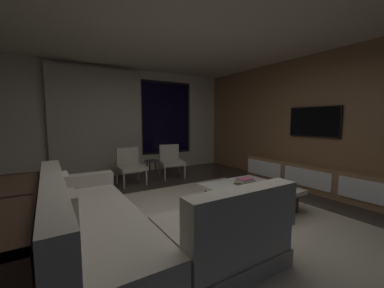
{
  "coord_description": "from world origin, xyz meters",
  "views": [
    {
      "loc": [
        -1.61,
        -2.46,
        1.38
      ],
      "look_at": [
        0.73,
        1.31,
        0.93
      ],
      "focal_mm": 21.91,
      "sensor_mm": 36.0,
      "label": 1
    }
  ],
  "objects_px": {
    "coffee_table": "(250,198)",
    "media_console": "(315,179)",
    "console_table_behind_couch": "(11,235)",
    "book_stack_on_coffee_table": "(245,181)",
    "accent_chair_by_curtain": "(130,164)",
    "sectional_couch": "(124,229)",
    "mounted_tv": "(314,122)",
    "side_stool": "(151,164)",
    "accent_chair_near_window": "(171,159)"
  },
  "relations": [
    {
      "from": "accent_chair_near_window",
      "to": "media_console",
      "type": "height_order",
      "value": "accent_chair_near_window"
    },
    {
      "from": "side_stool",
      "to": "book_stack_on_coffee_table",
      "type": "bearing_deg",
      "value": -75.19
    },
    {
      "from": "coffee_table",
      "to": "accent_chair_by_curtain",
      "type": "distance_m",
      "value": 2.71
    },
    {
      "from": "coffee_table",
      "to": "mounted_tv",
      "type": "bearing_deg",
      "value": 5.68
    },
    {
      "from": "sectional_couch",
      "to": "book_stack_on_coffee_table",
      "type": "bearing_deg",
      "value": 10.3
    },
    {
      "from": "accent_chair_by_curtain",
      "to": "sectional_couch",
      "type": "bearing_deg",
      "value": -108.22
    },
    {
      "from": "accent_chair_by_curtain",
      "to": "mounted_tv",
      "type": "distance_m",
      "value": 3.92
    },
    {
      "from": "mounted_tv",
      "to": "console_table_behind_couch",
      "type": "height_order",
      "value": "mounted_tv"
    },
    {
      "from": "sectional_couch",
      "to": "accent_chair_near_window",
      "type": "xyz_separation_m",
      "value": [
        1.93,
        2.78,
        0.14
      ]
    },
    {
      "from": "sectional_couch",
      "to": "media_console",
      "type": "relative_size",
      "value": 0.81
    },
    {
      "from": "accent_chair_by_curtain",
      "to": "media_console",
      "type": "height_order",
      "value": "accent_chair_by_curtain"
    },
    {
      "from": "accent_chair_by_curtain",
      "to": "media_console",
      "type": "bearing_deg",
      "value": -40.58
    },
    {
      "from": "sectional_couch",
      "to": "media_console",
      "type": "distance_m",
      "value": 3.77
    },
    {
      "from": "book_stack_on_coffee_table",
      "to": "console_table_behind_couch",
      "type": "relative_size",
      "value": 0.14
    },
    {
      "from": "side_stool",
      "to": "console_table_behind_couch",
      "type": "distance_m",
      "value": 3.48
    },
    {
      "from": "accent_chair_by_curtain",
      "to": "console_table_behind_couch",
      "type": "relative_size",
      "value": 0.37
    },
    {
      "from": "accent_chair_near_window",
      "to": "accent_chair_by_curtain",
      "type": "relative_size",
      "value": 1.0
    },
    {
      "from": "book_stack_on_coffee_table",
      "to": "console_table_behind_couch",
      "type": "xyz_separation_m",
      "value": [
        -2.94,
        -0.24,
        0.0
      ]
    },
    {
      "from": "book_stack_on_coffee_table",
      "to": "mounted_tv",
      "type": "bearing_deg",
      "value": 1.87
    },
    {
      "from": "media_console",
      "to": "mounted_tv",
      "type": "relative_size",
      "value": 2.99
    },
    {
      "from": "media_console",
      "to": "mounted_tv",
      "type": "height_order",
      "value": "mounted_tv"
    },
    {
      "from": "accent_chair_near_window",
      "to": "side_stool",
      "type": "distance_m",
      "value": 0.54
    },
    {
      "from": "sectional_couch",
      "to": "side_stool",
      "type": "xyz_separation_m",
      "value": [
        1.4,
        2.74,
        0.08
      ]
    },
    {
      "from": "accent_chair_by_curtain",
      "to": "side_stool",
      "type": "relative_size",
      "value": 1.7
    },
    {
      "from": "accent_chair_by_curtain",
      "to": "console_table_behind_couch",
      "type": "bearing_deg",
      "value": -125.07
    },
    {
      "from": "sectional_couch",
      "to": "accent_chair_by_curtain",
      "type": "bearing_deg",
      "value": 71.78
    },
    {
      "from": "book_stack_on_coffee_table",
      "to": "accent_chair_by_curtain",
      "type": "height_order",
      "value": "accent_chair_by_curtain"
    },
    {
      "from": "side_stool",
      "to": "sectional_couch",
      "type": "bearing_deg",
      "value": -116.97
    },
    {
      "from": "console_table_behind_couch",
      "to": "accent_chair_near_window",
      "type": "bearing_deg",
      "value": 43.04
    },
    {
      "from": "side_stool",
      "to": "accent_chair_near_window",
      "type": "bearing_deg",
      "value": 4.53
    },
    {
      "from": "accent_chair_by_curtain",
      "to": "mounted_tv",
      "type": "height_order",
      "value": "mounted_tv"
    },
    {
      "from": "coffee_table",
      "to": "media_console",
      "type": "height_order",
      "value": "media_console"
    },
    {
      "from": "media_console",
      "to": "console_table_behind_couch",
      "type": "xyz_separation_m",
      "value": [
        -4.68,
        -0.1,
        0.16
      ]
    },
    {
      "from": "mounted_tv",
      "to": "book_stack_on_coffee_table",
      "type": "bearing_deg",
      "value": -178.13
    },
    {
      "from": "sectional_couch",
      "to": "book_stack_on_coffee_table",
      "type": "distance_m",
      "value": 2.06
    },
    {
      "from": "sectional_couch",
      "to": "coffee_table",
      "type": "relative_size",
      "value": 2.16
    },
    {
      "from": "mounted_tv",
      "to": "coffee_table",
      "type": "bearing_deg",
      "value": -174.32
    },
    {
      "from": "book_stack_on_coffee_table",
      "to": "side_stool",
      "type": "height_order",
      "value": "book_stack_on_coffee_table"
    },
    {
      "from": "sectional_couch",
      "to": "accent_chair_by_curtain",
      "type": "xyz_separation_m",
      "value": [
        0.89,
        2.7,
        0.14
      ]
    },
    {
      "from": "media_console",
      "to": "mounted_tv",
      "type": "distance_m",
      "value": 1.13
    },
    {
      "from": "console_table_behind_couch",
      "to": "book_stack_on_coffee_table",
      "type": "bearing_deg",
      "value": 4.58
    },
    {
      "from": "coffee_table",
      "to": "side_stool",
      "type": "distance_m",
      "value": 2.58
    },
    {
      "from": "sectional_couch",
      "to": "side_stool",
      "type": "height_order",
      "value": "sectional_couch"
    },
    {
      "from": "side_stool",
      "to": "media_console",
      "type": "bearing_deg",
      "value": -46.62
    },
    {
      "from": "sectional_couch",
      "to": "console_table_behind_couch",
      "type": "xyz_separation_m",
      "value": [
        -0.91,
        0.13,
        0.12
      ]
    },
    {
      "from": "book_stack_on_coffee_table",
      "to": "accent_chair_near_window",
      "type": "bearing_deg",
      "value": 92.31
    },
    {
      "from": "sectional_couch",
      "to": "side_stool",
      "type": "distance_m",
      "value": 3.08
    },
    {
      "from": "sectional_couch",
      "to": "mounted_tv",
      "type": "distance_m",
      "value": 4.11
    },
    {
      "from": "media_console",
      "to": "console_table_behind_couch",
      "type": "distance_m",
      "value": 4.68
    },
    {
      "from": "coffee_table",
      "to": "side_stool",
      "type": "bearing_deg",
      "value": 103.59
    }
  ]
}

